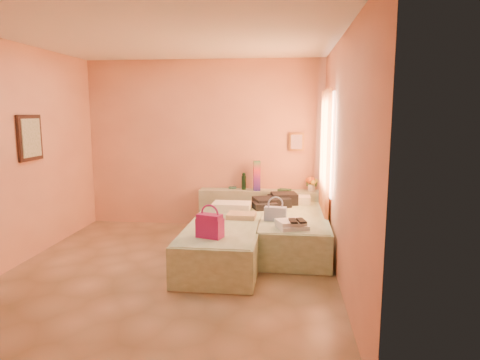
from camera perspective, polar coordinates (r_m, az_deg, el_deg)
The scene contains 16 objects.
ground at distance 5.44m, azimuth -9.14°, elevation -11.89°, with size 4.50×4.50×0.00m, color tan.
room_walls at distance 5.59m, azimuth -6.02°, elevation 7.49°, with size 4.02×4.51×2.81m.
headboard_ledge at distance 7.19m, azimuth 2.78°, elevation -3.90°, with size 2.05×0.30×0.65m, color #ACBC99.
bed_left at distance 5.61m, azimuth -2.14°, elevation -8.43°, with size 0.90×2.00×0.50m, color beige.
bed_right at distance 6.18m, azimuth 7.09°, elevation -6.84°, with size 0.90×2.00×0.50m, color beige.
water_bottle at distance 7.14m, azimuth 0.51°, elevation -0.23°, with size 0.07×0.07×0.27m, color #13361E.
rainbow_box at distance 7.04m, azimuth 2.24°, elevation 0.56°, with size 0.11×0.11×0.49m, color #B01568.
small_dish at distance 7.25m, azimuth -1.01°, elevation -1.02°, with size 0.13×0.13×0.03m, color #4D8E71.
green_book at distance 7.07m, azimuth 5.95°, elevation -1.33°, with size 0.20×0.14×0.03m, color #264831.
flower_vase at distance 7.11m, azimuth 9.53°, elevation -0.36°, with size 0.21×0.21×0.28m, color silver.
magenta_handbag at distance 4.97m, azimuth -4.04°, elevation -6.09°, with size 0.30×0.17×0.28m, color #B01568.
khaki_garment at distance 5.87m, azimuth 0.20°, elevation -4.77°, with size 0.38×0.31×0.07m, color tan.
clothes_pile at distance 6.59m, azimuth 4.64°, elevation -2.78°, with size 0.58×0.58×0.17m, color black.
blue_handbag at distance 5.73m, azimuth 4.74°, elevation -4.52°, with size 0.29×0.12×0.19m, color #4465A4.
towel_stack at distance 5.39m, azimuth 6.97°, elevation -5.91°, with size 0.35×0.30×0.10m, color white.
sandal_pair at distance 5.32m, azimuth 7.63°, elevation -5.42°, with size 0.17×0.22×0.02m, color black.
Camera 1 is at (1.38, -4.90, 1.93)m, focal length 32.00 mm.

